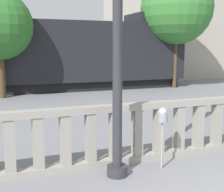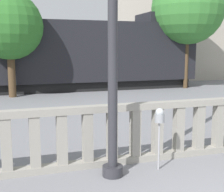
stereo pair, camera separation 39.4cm
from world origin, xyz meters
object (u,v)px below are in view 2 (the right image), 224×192
Objects in this scene: parking_meter at (160,119)px; lamppost at (113,17)px; train_far at (37,53)px; tree_left at (9,26)px; tree_right at (188,8)px.

lamppost is at bearing -178.92° from parking_meter.
parking_meter is 29.50m from train_far.
tree_right is at bearing 2.57° from tree_left.
parking_meter is at bearing -123.26° from tree_right.
tree_right is (7.41, -18.18, 2.95)m from train_far.
tree_left is (-2.77, 10.85, 2.44)m from parking_meter.
tree_right is (8.41, 11.33, 1.83)m from lamppost.
tree_left reaches higher than train_far.
train_far is 5.76× the size of tree_left.
parking_meter is at bearing -90.02° from train_far.
train_far reaches higher than parking_meter.
parking_meter is at bearing 1.08° from lamppost.
train_far is at bearing 88.06° from lamppost.
parking_meter is 14.05m from tree_right.
tree_right is at bearing 53.41° from lamppost.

